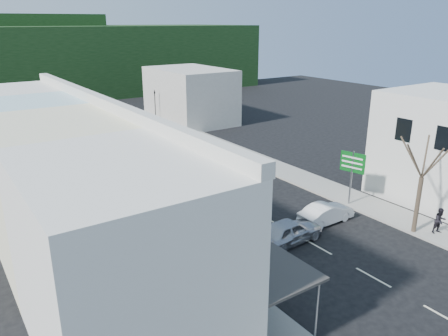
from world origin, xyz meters
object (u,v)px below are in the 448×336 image
Objects in this scene: pedestrian_left at (165,223)px; pedestrian_right at (440,221)px; car_white at (326,213)px; direction_sign at (351,179)px; car_red at (214,212)px; street_tree at (422,178)px; traffic_signal at (155,107)px; car_silver at (289,232)px; bus at (165,166)px.

pedestrian_right is at bearing -132.24° from pedestrian_left.
pedestrian_left is at bearing 67.20° from car_white.
car_red is at bearing 147.21° from direction_sign.
car_white is at bearing 128.74° from street_tree.
car_white is 7.48m from car_red.
car_red is 14.32m from pedestrian_right.
street_tree is 1.68× the size of traffic_signal.
car_silver is 9.66m from pedestrian_right.
direction_sign is 31.90m from traffic_signal.
traffic_signal is at bearing 60.53° from bus.
car_red is 2.71× the size of pedestrian_right.
traffic_signal reaches higher than direction_sign.
car_red is (-2.15, 4.97, 0.00)m from car_silver.
bus is 20.57m from pedestrian_right.
car_silver is at bearing 61.01° from traffic_signal.
car_silver is 5.42m from car_red.
bus reaches higher than car_red.
car_silver is 0.58× the size of street_tree.
bus is at bearing 113.52° from direction_sign.
pedestrian_right is (10.65, -9.56, 0.30)m from car_red.
pedestrian_left is 0.22× the size of street_tree.
pedestrian_left is at bearing 147.92° from street_tree.
street_tree is at bearing 73.44° from traffic_signal.
car_silver is 8.79m from street_tree.
car_silver is 0.96× the size of car_red.
car_red is at bearing -96.00° from pedestrian_left.
car_silver is 0.98× the size of traffic_signal.
traffic_signal reaches higher than pedestrian_right.
pedestrian_right reaches higher than car_white.
traffic_signal reaches higher than car_silver.
street_tree is (3.43, -4.28, 3.09)m from car_white.
bus is 6.82× the size of pedestrian_left.
car_silver is at bearing -89.10° from bus.
street_tree reaches higher than car_silver.
street_tree reaches higher than car_white.
street_tree reaches higher than pedestrian_right.
car_white is 2.59× the size of pedestrian_right.
direction_sign is at bearing 88.92° from street_tree.
direction_sign is at bearing -116.17° from car_red.
street_tree is at bearing -118.24° from car_silver.
pedestrian_right is at bearing -120.82° from car_silver.
pedestrian_left is at bearing 85.54° from car_red.
direction_sign is at bearing -73.92° from car_white.
street_tree is 37.25m from traffic_signal.
pedestrian_right is 3.16m from street_tree.
car_white is at bearing -132.58° from car_red.
bus is at bearing -36.17° from pedestrian_left.
street_tree reaches higher than direction_sign.
pedestrian_left is at bearing 48.70° from traffic_signal.
direction_sign reaches higher than bus.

